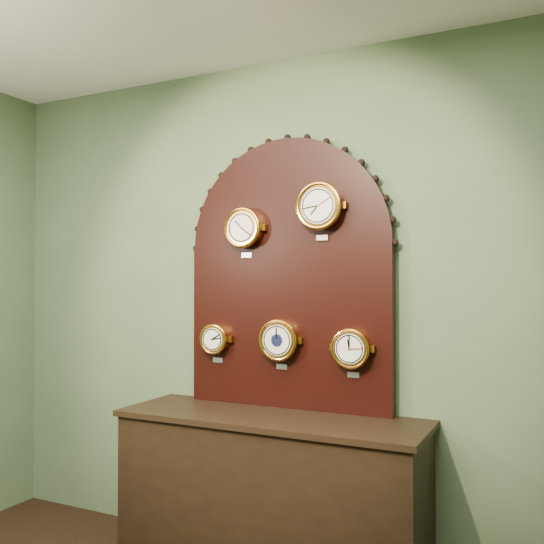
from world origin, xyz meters
The scene contains 8 objects.
wall_back centered at (0.00, 2.50, 1.40)m, with size 4.00×4.00×0.00m, color #506847.
shop_counter centered at (0.00, 2.23, 0.40)m, with size 1.60×0.50×0.80m, color black.
display_board centered at (0.00, 2.45, 1.63)m, with size 1.26×0.06×1.53m.
roman_clock centered at (-0.24, 2.38, 1.83)m, with size 0.23×0.08×0.28m.
arabic_clock centered at (0.22, 2.38, 1.93)m, with size 0.26×0.08×0.31m.
hygrometer centered at (-0.43, 2.38, 1.20)m, with size 0.18×0.08×0.23m.
barometer centered at (-0.02, 2.38, 1.21)m, with size 0.23×0.08×0.28m.
tide_clock centered at (0.39, 2.38, 1.18)m, with size 0.21×0.08×0.26m.
Camera 1 is at (1.38, -0.59, 1.53)m, focal length 39.48 mm.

